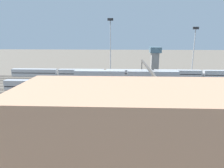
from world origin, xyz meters
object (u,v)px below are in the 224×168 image
(train_on_track_5, at_px, (122,86))
(maintenance_shed, at_px, (151,121))
(signal_gantry, at_px, (148,69))
(control_tower, at_px, (155,58))
(train_on_track_0, at_px, (129,73))
(train_on_track_2, at_px, (126,76))
(light_mast_2, at_px, (110,40))
(light_mast_0, at_px, (194,45))
(train_on_track_7, at_px, (140,93))

(train_on_track_5, distance_m, maintenance_shed, 40.77)
(signal_gantry, distance_m, maintenance_shed, 45.57)
(maintenance_shed, relative_size, control_tower, 3.39)
(train_on_track_0, bearing_deg, train_on_track_2, 80.25)
(train_on_track_0, relative_size, signal_gantry, 2.66)
(train_on_track_0, bearing_deg, signal_gantry, 107.99)
(train_on_track_0, xyz_separation_m, control_tower, (-14.48, -11.18, 6.37))
(light_mast_2, distance_m, control_tower, 27.07)
(train_on_track_5, relative_size, control_tower, 6.29)
(light_mast_2, xyz_separation_m, signal_gantry, (-16.00, 23.42, -10.42))
(train_on_track_2, relative_size, light_mast_0, 1.91)
(light_mast_2, bearing_deg, signal_gantry, 124.34)
(train_on_track_7, xyz_separation_m, train_on_track_5, (5.98, -10.00, -0.10))
(light_mast_2, height_order, signal_gantry, light_mast_2)
(train_on_track_7, bearing_deg, maintenance_shed, 88.25)
(train_on_track_2, height_order, train_on_track_5, train_on_track_2)
(light_mast_2, bearing_deg, control_tower, -162.07)
(train_on_track_7, relative_size, light_mast_0, 0.40)
(train_on_track_2, distance_m, light_mast_2, 22.01)
(train_on_track_7, height_order, signal_gantry, signal_gantry)
(train_on_track_0, distance_m, maintenance_shed, 65.39)
(train_on_track_7, xyz_separation_m, light_mast_0, (-29.92, -38.34, 13.80))
(light_mast_0, bearing_deg, train_on_track_2, 21.48)
(control_tower, bearing_deg, train_on_track_7, 75.18)
(maintenance_shed, bearing_deg, train_on_track_0, -88.83)
(train_on_track_5, relative_size, signal_gantry, 2.01)
(train_on_track_2, xyz_separation_m, control_tower, (-16.20, -21.18, 5.78))
(train_on_track_2, bearing_deg, light_mast_2, -59.86)
(train_on_track_2, height_order, light_mast_2, light_mast_2)
(train_on_track_0, height_order, signal_gantry, signal_gantry)
(train_on_track_2, relative_size, signal_gantry, 1.05)
(train_on_track_2, height_order, signal_gantry, signal_gantry)
(train_on_track_2, relative_size, train_on_track_0, 0.39)
(light_mast_0, xyz_separation_m, maintenance_shed, (30.85, 68.59, -9.84))
(train_on_track_7, distance_m, maintenance_shed, 30.52)
(train_on_track_5, height_order, control_tower, control_tower)
(light_mast_0, xyz_separation_m, signal_gantry, (25.69, 23.34, -8.16))
(light_mast_2, bearing_deg, train_on_track_2, 120.14)
(light_mast_2, height_order, control_tower, light_mast_2)
(train_on_track_7, bearing_deg, train_on_track_5, -59.13)
(signal_gantry, xyz_separation_m, control_tower, (-7.99, -31.18, 0.59))
(signal_gantry, distance_m, control_tower, 32.20)
(train_on_track_2, distance_m, train_on_track_5, 15.14)
(train_on_track_0, height_order, light_mast_0, light_mast_0)
(train_on_track_2, height_order, maintenance_shed, maintenance_shed)
(train_on_track_2, relative_size, train_on_track_7, 4.72)
(train_on_track_0, relative_size, train_on_track_5, 1.32)
(train_on_track_2, height_order, light_mast_0, light_mast_0)
(train_on_track_2, distance_m, train_on_track_0, 10.16)
(train_on_track_7, height_order, maintenance_shed, maintenance_shed)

